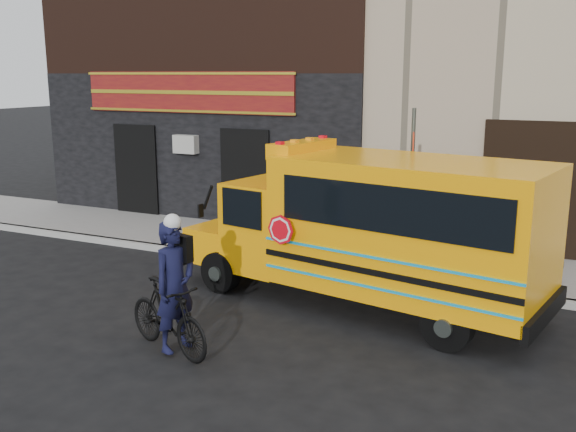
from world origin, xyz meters
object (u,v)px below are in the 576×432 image
(bicycle, at_px, (168,317))
(cyclist, at_px, (175,289))
(sign_pole, at_px, (411,192))
(school_bus, at_px, (376,227))

(bicycle, distance_m, cyclist, 0.45)
(sign_pole, height_order, bicycle, sign_pole)
(school_bus, bearing_deg, bicycle, -125.86)
(school_bus, xyz_separation_m, cyclist, (-2.14, -3.07, -0.51))
(sign_pole, relative_size, bicycle, 1.88)
(bicycle, relative_size, cyclist, 0.94)
(cyclist, bearing_deg, sign_pole, -14.33)
(sign_pole, bearing_deg, bicycle, -119.00)
(school_bus, bearing_deg, cyclist, -124.84)
(school_bus, distance_m, cyclist, 3.78)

